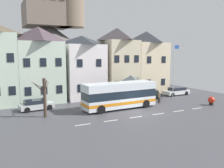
{
  "coord_description": "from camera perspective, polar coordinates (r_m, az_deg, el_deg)",
  "views": [
    {
      "loc": [
        -14.68,
        -21.95,
        6.74
      ],
      "look_at": [
        -0.72,
        5.9,
        2.71
      ],
      "focal_mm": 37.2,
      "sensor_mm": 36.0,
      "label": 1
    }
  ],
  "objects": [
    {
      "name": "ground_plane",
      "position": [
        27.26,
        6.98,
        -7.07
      ],
      "size": [
        40.0,
        60.0,
        0.07
      ],
      "color": "#49494F"
    },
    {
      "name": "parked_car_00",
      "position": [
        29.68,
        -18.13,
        -4.89
      ],
      "size": [
        4.11,
        2.21,
        1.26
      ],
      "rotation": [
        0.0,
        0.0,
        0.1
      ],
      "color": "silver",
      "rests_on": "ground_plane"
    },
    {
      "name": "townhouse_01",
      "position": [
        34.39,
        -17.41,
        4.58
      ],
      "size": [
        6.03,
        6.0,
        10.53
      ],
      "color": "silver",
      "rests_on": "ground_plane"
    },
    {
      "name": "pedestrian_01",
      "position": [
        32.79,
        11.52,
        -3.03
      ],
      "size": [
        0.33,
        0.33,
        1.64
      ],
      "color": "#38332D",
      "rests_on": "ground_plane"
    },
    {
      "name": "bus_shelter",
      "position": [
        34.33,
        4.63,
        1.1
      ],
      "size": [
        3.6,
        3.6,
        3.65
      ],
      "color": "#473D33",
      "rests_on": "ground_plane"
    },
    {
      "name": "townhouse_03",
      "position": [
        38.7,
        1.24,
        5.53
      ],
      "size": [
        5.25,
        6.58,
        11.0
      ],
      "color": "beige",
      "rests_on": "ground_plane"
    },
    {
      "name": "bare_tree_01",
      "position": [
        25.76,
        -16.23,
        -3.08
      ],
      "size": [
        2.04,
        2.33,
        4.2
      ],
      "color": "#47382D",
      "rests_on": "ground_plane"
    },
    {
      "name": "townhouse_02",
      "position": [
        36.11,
        -7.31,
        4.16
      ],
      "size": [
        5.77,
        6.22,
        9.51
      ],
      "color": "white",
      "rests_on": "ground_plane"
    },
    {
      "name": "pedestrian_02",
      "position": [
        34.01,
        10.17,
        -2.78
      ],
      "size": [
        0.33,
        0.28,
        1.51
      ],
      "color": "#2D2D38",
      "rests_on": "ground_plane"
    },
    {
      "name": "hilltop_castle",
      "position": [
        57.19,
        -15.39,
        7.74
      ],
      "size": [
        38.6,
        38.6,
        20.27
      ],
      "color": "#5C5757",
      "rests_on": "ground_plane"
    },
    {
      "name": "transit_bus",
      "position": [
        28.75,
        1.9,
        -2.85
      ],
      "size": [
        9.48,
        3.01,
        3.25
      ],
      "rotation": [
        0.0,
        0.0,
        0.04
      ],
      "color": "white",
      "rests_on": "ground_plane"
    },
    {
      "name": "public_bench",
      "position": [
        37.21,
        5.51,
        -2.37
      ],
      "size": [
        1.46,
        0.48,
        0.87
      ],
      "color": "#473828",
      "rests_on": "ground_plane"
    },
    {
      "name": "flagpole",
      "position": [
        37.43,
        15.0,
        3.95
      ],
      "size": [
        0.95,
        0.1,
        8.18
      ],
      "color": "silver",
      "rests_on": "ground_plane"
    },
    {
      "name": "townhouse_04",
      "position": [
        41.41,
        8.34,
        5.34
      ],
      "size": [
        5.92,
        6.03,
        10.65
      ],
      "color": "beige",
      "rests_on": "ground_plane"
    },
    {
      "name": "parked_car_02",
      "position": [
        35.82,
        9.08,
        -2.54
      ],
      "size": [
        3.95,
        2.15,
        1.28
      ],
      "rotation": [
        0.0,
        0.0,
        3.2
      ],
      "color": "black",
      "rests_on": "ground_plane"
    },
    {
      "name": "parked_car_01",
      "position": [
        39.87,
        15.53,
        -1.71
      ],
      "size": [
        4.51,
        1.95,
        1.27
      ],
      "rotation": [
        0.0,
        0.0,
        3.16
      ],
      "color": "silver",
      "rests_on": "ground_plane"
    },
    {
      "name": "harbour_buoy",
      "position": [
        33.52,
        23.23,
        -3.7
      ],
      "size": [
        0.9,
        0.9,
        1.15
      ],
      "color": "black",
      "rests_on": "ground_plane"
    },
    {
      "name": "pedestrian_00",
      "position": [
        34.78,
        11.38,
        -2.55
      ],
      "size": [
        0.31,
        0.31,
        1.46
      ],
      "color": "#38332D",
      "rests_on": "ground_plane"
    }
  ]
}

